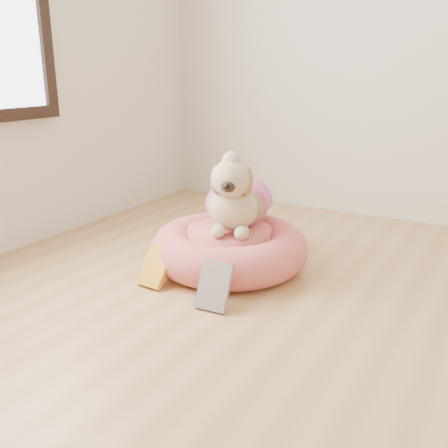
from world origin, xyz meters
The scene contains 4 objects.
pet_bed centered at (-0.94, 1.08, 0.09)m, with size 0.72×0.72×0.19m.
dog centered at (-0.93, 1.12, 0.37)m, with size 0.35×0.51×0.37m, color brown, non-canonical shape.
book_yellow centered at (-1.11, 0.75, 0.08)m, with size 0.12×0.02×0.18m, color yellow.
book_white centered at (-0.78, 0.69, 0.09)m, with size 0.13×0.02×0.19m, color silver.
Camera 1 is at (0.12, -0.80, 0.89)m, focal length 40.00 mm.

